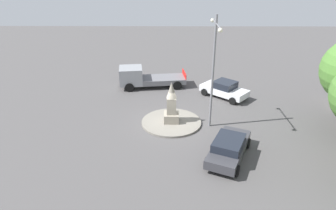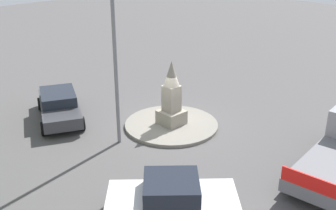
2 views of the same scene
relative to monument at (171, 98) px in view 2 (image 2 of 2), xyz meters
name	(u,v)px [view 2 (image 2 of 2)]	position (x,y,z in m)	size (l,w,h in m)	color
ground_plane	(171,126)	(0.00, 0.00, -1.46)	(80.00, 80.00, 0.00)	#4F4C4C
traffic_island	(171,125)	(0.00, 0.00, -1.38)	(4.44, 4.44, 0.15)	gray
monument	(171,98)	(0.00, 0.00, 0.00)	(1.09, 1.09, 3.09)	gray
streetlamp	(114,35)	(-0.39, -2.79, 3.32)	(3.80, 0.28, 7.92)	slate
car_dark_grey_passing	(59,105)	(-4.39, -3.46, -0.73)	(4.79, 3.43, 1.37)	#38383D
car_white_parked_left	(172,199)	(5.00, -4.70, -0.72)	(4.13, 4.32, 1.46)	silver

